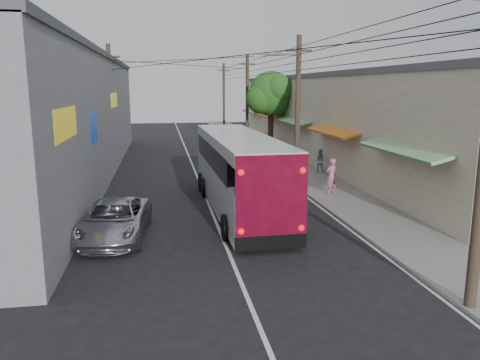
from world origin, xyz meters
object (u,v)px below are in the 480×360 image
(parked_car_far, at_px, (234,137))
(pedestrian_near, at_px, (331,176))
(parked_suv, at_px, (261,164))
(pedestrian_far, at_px, (319,161))
(parked_car_mid, at_px, (246,146))
(jeepney, at_px, (115,220))
(coach_bus, at_px, (238,171))

(parked_car_far, distance_m, pedestrian_near, 21.43)
(parked_suv, distance_m, pedestrian_far, 3.82)
(parked_suv, xyz_separation_m, parked_car_far, (0.80, 15.82, -0.08))
(parked_suv, xyz_separation_m, pedestrian_far, (3.80, 0.36, 0.05))
(parked_car_far, xyz_separation_m, pedestrian_near, (1.57, -21.37, 0.30))
(pedestrian_near, bearing_deg, parked_car_far, -107.94)
(parked_car_mid, height_order, pedestrian_far, pedestrian_far)
(parked_car_mid, xyz_separation_m, pedestrian_far, (3.00, -8.98, 0.10))
(parked_car_mid, bearing_deg, parked_suv, -89.97)
(jeepney, height_order, pedestrian_near, pedestrian_near)
(parked_car_mid, distance_m, parked_car_far, 6.47)
(parked_car_mid, relative_size, pedestrian_near, 2.44)
(coach_bus, relative_size, jeepney, 2.40)
(pedestrian_near, bearing_deg, parked_car_mid, -106.12)
(coach_bus, relative_size, parked_car_mid, 2.69)
(parked_car_far, bearing_deg, coach_bus, -90.77)
(coach_bus, distance_m, jeepney, 6.03)
(parked_suv, bearing_deg, coach_bus, -113.44)
(parked_car_far, bearing_deg, parked_suv, -85.32)
(parked_suv, xyz_separation_m, parked_car_mid, (0.80, 9.34, -0.05))
(parked_car_mid, height_order, parked_car_far, parked_car_mid)
(jeepney, bearing_deg, pedestrian_near, 31.82)
(pedestrian_near, height_order, pedestrian_far, pedestrian_near)
(jeepney, relative_size, parked_suv, 0.90)
(parked_suv, relative_size, pedestrian_near, 3.07)
(parked_car_mid, height_order, pedestrian_near, pedestrian_near)
(jeepney, xyz_separation_m, parked_car_mid, (8.40, 19.93, 0.06))
(coach_bus, xyz_separation_m, parked_suv, (2.60, 7.38, -0.93))
(jeepney, xyz_separation_m, pedestrian_far, (11.40, 10.94, 0.16))
(parked_car_far, distance_m, pedestrian_far, 15.75)
(jeepney, bearing_deg, parked_car_far, 77.40)
(coach_bus, bearing_deg, pedestrian_far, 49.16)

